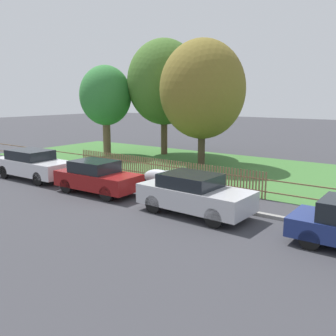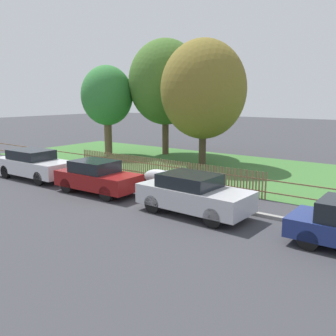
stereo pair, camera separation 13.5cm
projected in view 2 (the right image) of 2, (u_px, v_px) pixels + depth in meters
The scene contains 11 objects.
ground_plane at pixel (128, 191), 16.70m from camera, with size 120.00×120.00×0.00m, color #38383D.
kerb_stone at pixel (130, 189), 16.77m from camera, with size 30.00×0.20×0.12m, color gray.
grass_strip at pixel (211, 166), 22.45m from camera, with size 30.00×10.10×0.01m, color #3D7033.
park_fence at pixel (159, 170), 18.37m from camera, with size 30.00×0.05×1.14m.
parked_car_silver_hatchback at pixel (34, 164), 18.99m from camera, with size 4.55×1.79×1.48m.
parked_car_black_saloon at pixel (97, 177), 16.17m from camera, with size 3.88×1.77×1.43m.
parked_car_navy_estate at pixel (193, 194), 13.26m from camera, with size 4.14×1.89×1.45m.
covered_motorcycle at pixel (160, 178), 16.43m from camera, with size 1.86×0.72×0.99m.
tree_nearest_kerb at pixel (107, 96), 26.44m from camera, with size 3.65×3.65×6.30m.
tree_behind_motorcycle at pixel (165, 82), 26.33m from camera, with size 5.19×5.19×8.11m.
tree_mid_park at pixel (203, 90), 22.36m from camera, with size 5.15×5.15×7.52m.
Camera 2 is at (11.10, -11.94, 4.15)m, focal length 40.00 mm.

